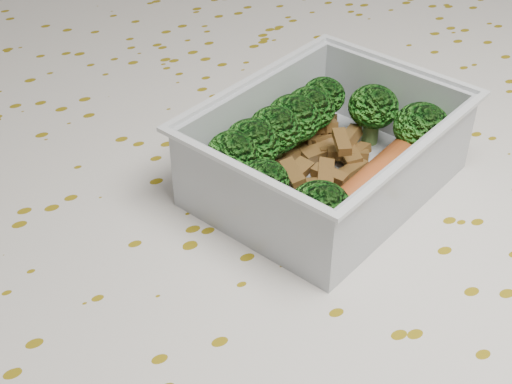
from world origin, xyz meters
TOP-DOWN VIEW (x-y plane):
  - dining_table at (0.00, 0.00)m, footprint 1.40×0.90m
  - tablecloth at (0.00, 0.00)m, footprint 1.46×0.96m
  - lunch_container at (0.05, 0.01)m, footprint 0.21×0.19m
  - broccoli_florets at (0.05, 0.02)m, footprint 0.17×0.14m
  - meat_pile at (0.06, 0.02)m, footprint 0.11×0.08m
  - sausage at (0.07, -0.02)m, footprint 0.14×0.08m

SIDE VIEW (x-z plane):
  - dining_table at x=0.00m, z-range 0.29..1.04m
  - tablecloth at x=0.00m, z-range 0.62..0.81m
  - meat_pile at x=0.06m, z-range 0.76..0.78m
  - sausage at x=0.07m, z-range 0.76..0.79m
  - lunch_container at x=0.05m, z-range 0.75..0.81m
  - broccoli_florets at x=0.05m, z-range 0.77..0.81m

